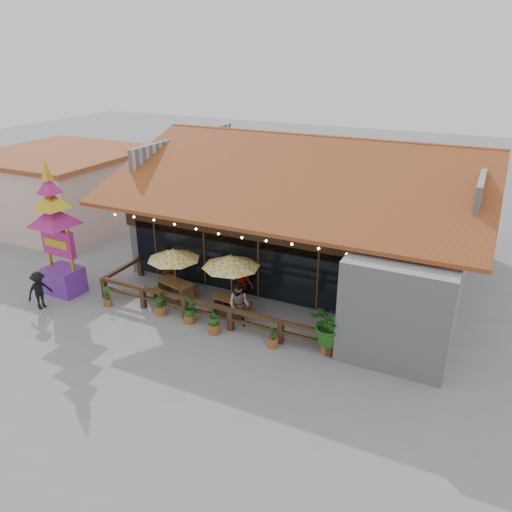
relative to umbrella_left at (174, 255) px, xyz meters
The scene contains 19 objects.
ground 4.28m from the umbrella_left, 10.24° to the right, with size 100.00×100.00×0.00m, color gray.
restaurant_building 7.15m from the umbrella_left, 56.17° to the left, with size 15.50×14.73×6.09m.
patio_railing 2.23m from the umbrella_left, 32.60° to the right, with size 10.00×2.60×0.92m.
neighbor_building 12.48m from the umbrella_left, 154.72° to the left, with size 8.40×8.40×4.22m.
umbrella_left is the anchor object (origin of this frame).
umbrella_right 2.55m from the umbrella_left, ahead, with size 2.67×2.67×2.43m.
picnic_table_left 1.49m from the umbrella_left, 150.09° to the left, with size 1.87×1.70×0.77m.
picnic_table_right 3.03m from the umbrella_left, ahead, with size 1.43×1.25×0.66m.
thai_sign_tower 5.04m from the umbrella_left, 161.53° to the right, with size 2.42×2.42×6.17m.
tropical_plant 7.06m from the umbrella_left, ahead, with size 1.63×1.74×1.95m.
diner_a 1.87m from the umbrella_left, 135.77° to the left, with size 0.63×0.42×1.74m, color #372311.
diner_b 3.60m from the umbrella_left, 12.22° to the right, with size 0.85×0.66×1.74m, color #372311.
diner_c 3.02m from the umbrella_left, 14.82° to the left, with size 1.09×0.45×1.85m, color #372311.
pedestrian 5.49m from the umbrella_left, 145.89° to the right, with size 1.03×0.59×1.59m, color black.
planter_a 3.21m from the umbrella_left, 142.03° to the right, with size 0.36×0.35×0.86m.
planter_b 2.04m from the umbrella_left, 82.12° to the right, with size 0.44×0.47×1.08m.
planter_c 2.54m from the umbrella_left, 42.24° to the right, with size 0.68×0.62×1.00m.
planter_d 3.54m from the umbrella_left, 30.45° to the right, with size 0.58×0.58×1.11m.
planter_e 5.53m from the umbrella_left, 16.52° to the right, with size 0.39×0.39×0.97m.
Camera 1 is at (7.33, -14.50, 9.78)m, focal length 35.00 mm.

